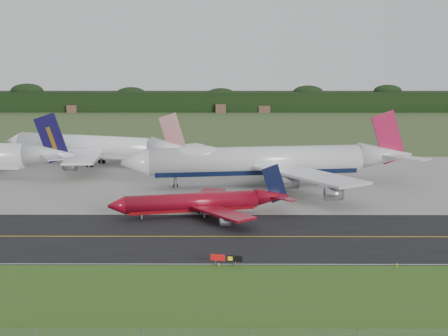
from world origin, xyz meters
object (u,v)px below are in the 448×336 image
at_px(jet_ba_747, 267,161).
at_px(taxiway_sign, 226,258).
at_px(jet_red_737, 202,202).
at_px(jet_star_tail, 94,147).

distance_m(jet_ba_747, taxiway_sign, 63.55).
xyz_separation_m(jet_red_737, jet_star_tail, (-34.95, 61.65, 2.76)).
bearing_deg(jet_ba_747, taxiway_sign, -99.27).
xyz_separation_m(jet_ba_747, jet_star_tail, (-50.14, 30.66, -0.83)).
height_order(jet_ba_747, jet_star_tail, jet_ba_747).
xyz_separation_m(jet_ba_747, taxiway_sign, (-10.20, -62.51, -5.23)).
bearing_deg(taxiway_sign, jet_red_737, 99.00).
distance_m(jet_ba_747, jet_star_tail, 58.77).
relative_size(jet_ba_747, jet_red_737, 2.00).
height_order(jet_red_737, jet_star_tail, jet_star_tail).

